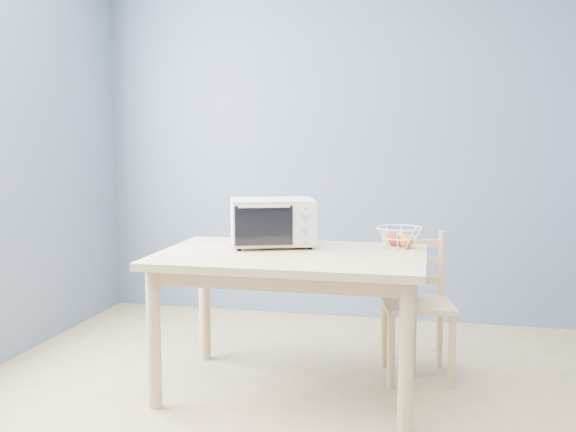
% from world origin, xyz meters
% --- Properties ---
extents(room, '(4.01, 4.51, 2.61)m').
position_xyz_m(room, '(0.00, 0.00, 1.30)').
color(room, tan).
rests_on(room, ground).
extents(dining_table, '(1.40, 0.90, 0.75)m').
position_xyz_m(dining_table, '(-0.21, 0.73, 0.65)').
color(dining_table, tan).
rests_on(dining_table, ground).
extents(toaster_oven, '(0.53, 0.46, 0.27)m').
position_xyz_m(toaster_oven, '(-0.37, 0.91, 0.89)').
color(toaster_oven, beige).
rests_on(toaster_oven, dining_table).
extents(fruit_basket, '(0.26, 0.26, 0.11)m').
position_xyz_m(fruit_basket, '(0.34, 1.02, 0.81)').
color(fruit_basket, white).
rests_on(fruit_basket, dining_table).
extents(dining_chair, '(0.45, 0.45, 0.82)m').
position_xyz_m(dining_chair, '(0.43, 1.10, 0.40)').
color(dining_chair, tan).
rests_on(dining_chair, ground).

